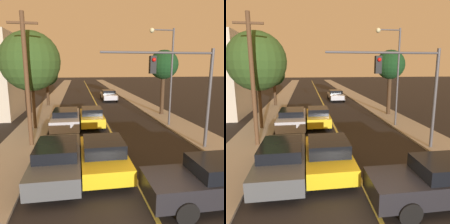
% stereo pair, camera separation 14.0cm
% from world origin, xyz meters
% --- Properties ---
extents(ground_plane, '(200.00, 200.00, 0.00)m').
position_xyz_m(ground_plane, '(0.00, 0.00, 0.00)').
color(ground_plane, black).
extents(road_surface, '(9.02, 80.00, 0.01)m').
position_xyz_m(road_surface, '(0.00, 36.00, 0.01)').
color(road_surface, black).
rests_on(road_surface, ground).
extents(sidewalk_left, '(2.50, 80.00, 0.12)m').
position_xyz_m(sidewalk_left, '(-5.76, 36.00, 0.06)').
color(sidewalk_left, '#9E998E').
rests_on(sidewalk_left, ground).
extents(sidewalk_right, '(2.50, 80.00, 0.12)m').
position_xyz_m(sidewalk_right, '(5.76, 36.00, 0.06)').
color(sidewalk_right, '#9E998E').
rests_on(sidewalk_right, ground).
extents(car_near_lane_front, '(2.07, 4.30, 1.56)m').
position_xyz_m(car_near_lane_front, '(-1.26, 3.60, 0.81)').
color(car_near_lane_front, gold).
rests_on(car_near_lane_front, ground).
extents(car_near_lane_second, '(1.89, 4.41, 1.51)m').
position_xyz_m(car_near_lane_second, '(-1.26, 11.59, 0.78)').
color(car_near_lane_second, gold).
rests_on(car_near_lane_second, ground).
extents(car_outer_lane_front, '(2.05, 5.12, 1.49)m').
position_xyz_m(car_outer_lane_front, '(-3.25, 3.63, 0.79)').
color(car_outer_lane_front, '#474C51').
rests_on(car_outer_lane_front, ground).
extents(car_outer_lane_second, '(2.11, 5.13, 1.51)m').
position_xyz_m(car_outer_lane_second, '(-3.25, 11.19, 0.79)').
color(car_outer_lane_second, '#A5A8B2').
rests_on(car_outer_lane_second, ground).
extents(car_far_oncoming, '(2.07, 4.99, 1.45)m').
position_xyz_m(car_far_oncoming, '(2.03, 25.12, 0.77)').
color(car_far_oncoming, '#A5A8B2').
rests_on(car_far_oncoming, ground).
extents(car_crossing_right, '(5.18, 1.94, 1.59)m').
position_xyz_m(car_crossing_right, '(2.44, 0.70, 0.84)').
color(car_crossing_right, black).
rests_on(car_crossing_right, ground).
extents(traffic_signal_mast, '(6.15, 0.42, 5.50)m').
position_xyz_m(traffic_signal_mast, '(3.33, 5.56, 3.97)').
color(traffic_signal_mast, '#47474C').
rests_on(traffic_signal_mast, ground).
extents(streetlamp_right, '(1.94, 0.36, 7.35)m').
position_xyz_m(streetlamp_right, '(4.42, 10.57, 4.83)').
color(streetlamp_right, '#47474C').
rests_on(streetlamp_right, ground).
extents(utility_pole_left, '(1.60, 0.24, 7.44)m').
position_xyz_m(utility_pole_left, '(-5.11, 7.42, 4.00)').
color(utility_pole_left, '#513823').
rests_on(utility_pole_left, ground).
extents(tree_left_near, '(2.65, 2.65, 5.03)m').
position_xyz_m(tree_left_near, '(-5.89, 21.50, 3.79)').
color(tree_left_near, '#3D2B1C').
rests_on(tree_left_near, ground).
extents(tree_left_far, '(4.25, 4.25, 7.07)m').
position_xyz_m(tree_left_far, '(-5.58, 11.22, 5.05)').
color(tree_left_far, '#4C3823').
rests_on(tree_left_far, ground).
extents(tree_right_near, '(2.74, 2.74, 6.14)m').
position_xyz_m(tree_right_near, '(5.84, 14.66, 4.82)').
color(tree_right_near, '#3D2B1C').
rests_on(tree_right_near, ground).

